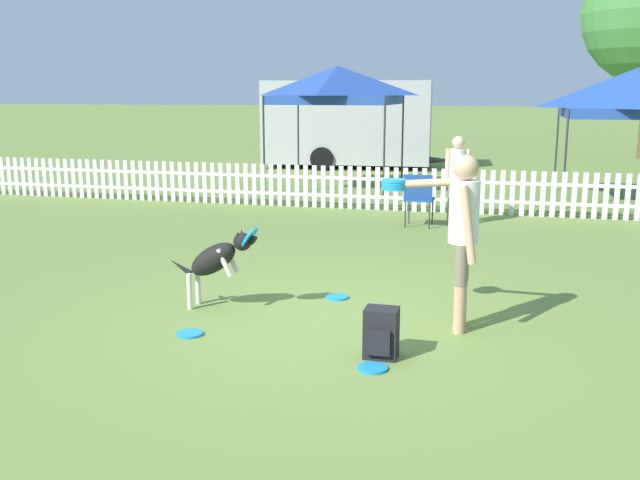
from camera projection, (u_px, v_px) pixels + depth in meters
ground_plane at (325, 320)px, 7.12m from camera, size 240.00×240.00×0.00m
handler_person at (458, 220)px, 6.66m from camera, size 0.98×0.68×1.68m
leaping_dog at (217, 258)px, 7.40m from camera, size 1.01×0.31×0.90m
frisbee_near_handler at (372, 368)px, 5.85m from camera, size 0.25×0.25×0.02m
frisbee_near_dog at (190, 334)px, 6.69m from camera, size 0.25×0.25×0.02m
frisbee_midfield at (337, 297)px, 7.88m from camera, size 0.25×0.25×0.02m
backpack_on_grass at (381, 333)px, 6.09m from camera, size 0.28×0.27×0.44m
picket_fence at (415, 190)px, 13.57m from camera, size 19.99×0.04×0.83m
folding_chair_blue_left at (419, 195)px, 11.96m from camera, size 0.49×0.51×0.90m
canopy_tent_main at (637, 93)px, 14.48m from camera, size 2.83×2.83×2.73m
canopy_tent_secondary at (337, 85)px, 16.22m from camera, size 2.71×2.71×2.83m
spectator_standing at (457, 172)px, 12.03m from camera, size 0.42×0.27×1.52m
equipment_trailer at (348, 122)px, 21.54m from camera, size 5.83×2.58×2.58m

